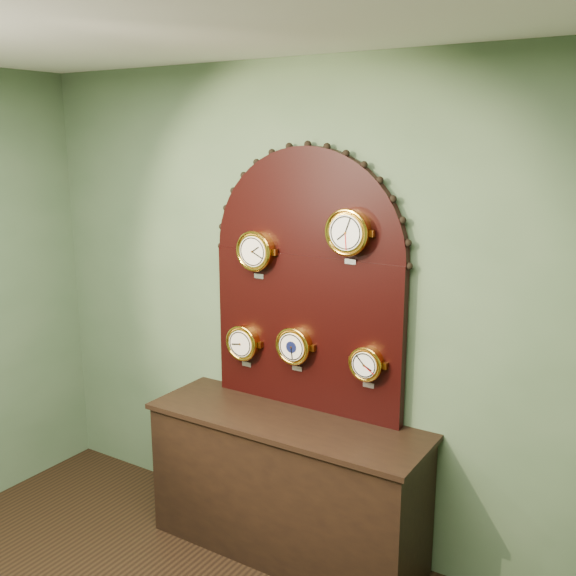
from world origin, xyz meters
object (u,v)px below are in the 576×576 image
Objects in this scene: shop_counter at (286,488)px; display_board at (307,273)px; arabic_clock at (348,232)px; hygrometer at (243,343)px; tide_clock at (367,364)px; barometer at (294,346)px; roman_clock at (255,251)px.

display_board reaches higher than shop_counter.
arabic_clock is 1.00m from hygrometer.
hygrometer is at bearing 179.93° from arabic_clock.
hygrometer is at bearing -179.95° from tide_clock.
hygrometer is 0.99× the size of barometer.
display_board reaches higher than hygrometer.
hygrometer is (-0.10, 0.00, -0.57)m from roman_clock.
arabic_clock is 0.75m from barometer.
barometer is 1.11× the size of tide_clock.
display_board reaches higher than barometer.
roman_clock is (-0.30, -0.07, 0.11)m from display_board.
hygrometer is at bearing -170.63° from display_board.
shop_counter is 1.25m from display_board.
tide_clock is (0.13, 0.00, -0.70)m from arabic_clock.
arabic_clock reaches higher than barometer.
barometer is at bearing -179.89° from tide_clock.
roman_clock is 1.18× the size of tide_clock.
roman_clock is at bearing -179.94° from barometer.
roman_clock is at bearing -0.26° from hygrometer.
shop_counter is at bearing -20.89° from hygrometer.
display_board is (0.00, 0.22, 1.23)m from shop_counter.
display_board reaches higher than arabic_clock.
hygrometer is (-0.40, 0.15, 0.77)m from shop_counter.
arabic_clock is 0.71m from tide_clock.
shop_counter is 0.90m from tide_clock.
arabic_clock is (0.29, 0.15, 1.49)m from shop_counter.
tide_clock is (0.41, 0.15, 0.79)m from shop_counter.
arabic_clock is 1.24× the size of tide_clock.
arabic_clock is 1.12× the size of hygrometer.
display_board is 0.42m from barometer.
roman_clock is 0.58m from hygrometer.
hygrometer reaches higher than shop_counter.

